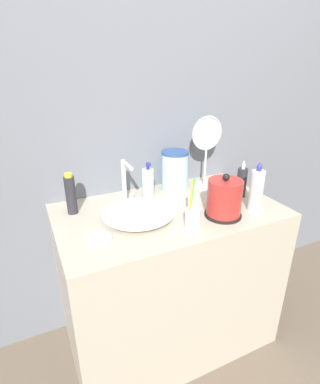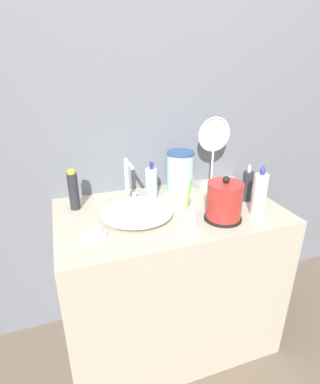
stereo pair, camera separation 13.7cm
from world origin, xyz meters
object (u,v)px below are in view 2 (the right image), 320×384
Objects in this scene: electric_kettle at (224,203)px; shampoo_bottle at (74,190)px; faucet at (128,179)px; lotion_bottle at (151,183)px; toothbrush_cup at (189,218)px; hand_cream_bottle at (247,185)px; water_pitcher at (180,172)px; vanity_mirror at (213,149)px; mouthwash_bottle at (259,194)px.

electric_kettle reaches higher than shampoo_bottle.
faucet reaches higher than shampoo_bottle.
electric_kettle is at bearing -41.56° from faucet.
electric_kettle is 1.06× the size of lotion_bottle.
toothbrush_cup reaches higher than hand_cream_bottle.
lotion_bottle is at bearing 5.29° from faucet.
faucet reaches higher than water_pitcher.
shampoo_bottle is 0.85m from hand_cream_bottle.
shampoo_bottle is (-0.26, 0.01, -0.03)m from faucet.
electric_kettle is (0.35, -0.31, -0.04)m from faucet.
faucet reaches higher than electric_kettle.
shampoo_bottle is 0.50× the size of vanity_mirror.
faucet reaches higher than lotion_bottle.
faucet is 0.57× the size of vanity_mirror.
mouthwash_bottle reaches higher than electric_kettle.
lotion_bottle is at bearing 99.22° from toothbrush_cup.
shampoo_bottle is 0.86m from mouthwash_bottle.
mouthwash_bottle is 1.22× the size of hand_cream_bottle.
electric_kettle is 0.39m from vanity_mirror.
mouthwash_bottle reaches higher than lotion_bottle.
hand_cream_bottle is at bearing 74.46° from mouthwash_bottle.
mouthwash_bottle is (0.17, -0.01, 0.02)m from electric_kettle.
vanity_mirror is (0.74, 0.02, 0.13)m from shampoo_bottle.
shampoo_bottle is 1.00× the size of hand_cream_bottle.
shampoo_bottle is (-0.44, 0.35, 0.05)m from toothbrush_cup.
hand_cream_bottle is at bearing 22.69° from toothbrush_cup.
vanity_mirror reaches higher than toothbrush_cup.
electric_kettle reaches higher than lotion_bottle.
lotion_bottle is 0.38m from vanity_mirror.
faucet is 0.13m from lotion_bottle.
water_pitcher reaches higher than lotion_bottle.
hand_cream_bottle is at bearing -12.36° from shampoo_bottle.
water_pitcher reaches higher than hand_cream_bottle.
vanity_mirror reaches higher than mouthwash_bottle.
water_pitcher is (-0.27, 0.22, 0.03)m from hand_cream_bottle.
vanity_mirror is at bearing 70.65° from electric_kettle.
mouthwash_bottle is 0.44m from water_pitcher.
electric_kettle is 0.94× the size of water_pitcher.
electric_kettle is at bearing -81.10° from water_pitcher.
shampoo_bottle is (-0.62, 0.32, 0.01)m from electric_kettle.
lotion_bottle is 0.98× the size of shampoo_bottle.
shampoo_bottle is (-0.38, -0.00, 0.01)m from lotion_bottle.
mouthwash_bottle is at bearing -39.59° from lotion_bottle.
electric_kettle is 0.86× the size of mouthwash_bottle.
vanity_mirror reaches higher than hand_cream_bottle.
toothbrush_cup is 0.35m from mouthwash_bottle.
hand_cream_bottle is (0.21, 0.14, -0.00)m from electric_kettle.
shampoo_bottle is at bearing 141.81° from toothbrush_cup.
water_pitcher is at bearing 172.52° from vanity_mirror.
faucet is at bearing 148.37° from mouthwash_bottle.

